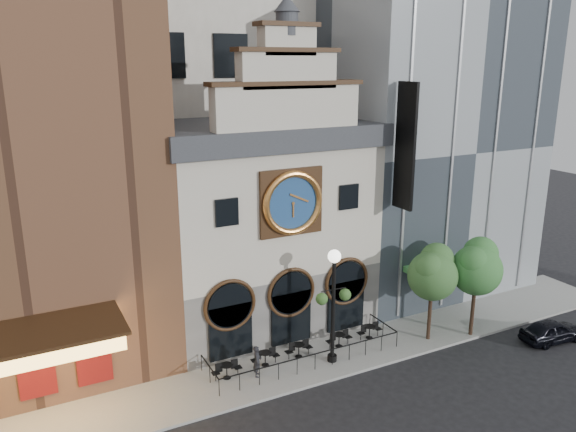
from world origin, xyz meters
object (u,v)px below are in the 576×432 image
(car_right, at_px, (552,331))
(bistro_4, at_px, (369,331))
(bistro_0, at_px, (227,370))
(bistro_1, at_px, (265,357))
(bistro_2, at_px, (299,349))
(tree_left, at_px, (433,272))
(tree_right, at_px, (477,266))
(pedestrian, at_px, (257,361))
(lamppost, at_px, (334,294))
(bistro_3, at_px, (339,339))

(car_right, bearing_deg, bistro_4, 68.80)
(bistro_0, bearing_deg, bistro_1, 5.95)
(bistro_0, bearing_deg, car_right, -14.38)
(bistro_2, height_order, tree_left, tree_left)
(bistro_4, xyz_separation_m, tree_right, (5.63, -2.31, 3.81))
(bistro_1, distance_m, pedestrian, 1.15)
(bistro_0, relative_size, pedestrian, 0.95)
(car_right, relative_size, lamppost, 0.62)
(bistro_0, xyz_separation_m, bistro_4, (8.92, 0.23, 0.00))
(bistro_4, bearing_deg, bistro_2, -179.71)
(bistro_2, bearing_deg, bistro_0, -177.29)
(bistro_3, relative_size, pedestrian, 0.95)
(bistro_1, height_order, tree_left, tree_left)
(bistro_3, bearing_deg, tree_right, -16.34)
(bistro_2, height_order, bistro_3, same)
(lamppost, bearing_deg, bistro_1, 163.75)
(bistro_1, bearing_deg, pedestrian, -136.91)
(bistro_3, xyz_separation_m, car_right, (11.45, -4.87, 0.05))
(pedestrian, xyz_separation_m, tree_right, (13.09, -1.58, 3.44))
(bistro_2, relative_size, bistro_4, 1.00)
(bistro_1, relative_size, bistro_4, 1.00)
(bistro_3, bearing_deg, car_right, -23.03)
(bistro_0, distance_m, tree_left, 12.58)
(car_right, xyz_separation_m, tree_right, (-3.71, 2.60, 3.76))
(bistro_2, bearing_deg, lamppost, -40.23)
(bistro_0, xyz_separation_m, pedestrian, (1.46, -0.51, 0.37))
(bistro_3, distance_m, lamppost, 3.81)
(pedestrian, height_order, tree_right, tree_right)
(pedestrian, distance_m, lamppost, 5.20)
(bistro_4, distance_m, pedestrian, 7.50)
(bistro_2, xyz_separation_m, bistro_3, (2.57, -0.02, 0.00))
(bistro_0, relative_size, bistro_4, 1.00)
(tree_left, xyz_separation_m, tree_right, (2.59, -0.73, 0.14))
(bistro_4, relative_size, car_right, 0.41)
(bistro_4, xyz_separation_m, lamppost, (-3.28, -1.21, 3.43))
(bistro_0, bearing_deg, pedestrian, -19.06)
(bistro_3, distance_m, car_right, 12.44)
(bistro_3, relative_size, car_right, 0.41)
(car_right, xyz_separation_m, pedestrian, (-16.80, 4.18, 0.32))
(bistro_2, xyz_separation_m, bistro_4, (4.67, 0.02, 0.00))
(bistro_3, bearing_deg, bistro_2, 179.61)
(car_right, height_order, tree_right, tree_right)
(car_right, bearing_deg, pedestrian, 82.55)
(car_right, bearing_deg, bistro_2, 77.30)
(bistro_0, bearing_deg, bistro_4, 1.45)
(bistro_0, relative_size, car_right, 0.41)
(bistro_1, bearing_deg, tree_left, -9.30)
(bistro_1, bearing_deg, bistro_0, -174.05)
(bistro_0, xyz_separation_m, bistro_2, (4.25, 0.20, 0.00))
(bistro_0, xyz_separation_m, lamppost, (5.64, -0.98, 3.43))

